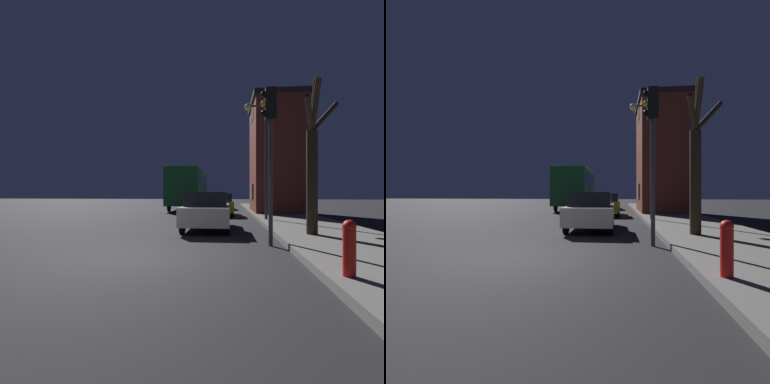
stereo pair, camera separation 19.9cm
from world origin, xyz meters
TOP-DOWN VIEW (x-y plane):
  - ground_plane at (0.00, 0.00)m, footprint 120.00×120.00m
  - sidewalk at (5.30, 0.00)m, footprint 3.64×60.00m
  - brick_building at (5.35, 14.96)m, footprint 3.58×5.69m
  - streetlamp at (3.54, 8.54)m, footprint 1.16×0.37m
  - traffic_light at (3.07, 1.79)m, footprint 0.43×0.24m
  - bare_tree at (4.62, 3.07)m, footprint 1.65×2.14m
  - bus at (-1.52, 19.78)m, footprint 2.62×9.90m
  - car_near_lane at (1.06, 5.32)m, footprint 1.80×4.33m
  - car_mid_lane at (1.34, 12.92)m, footprint 1.89×4.04m
  - car_far_lane at (1.20, 20.81)m, footprint 1.70×4.69m
  - fire_hydrant at (3.83, -1.81)m, footprint 0.21×0.21m

SIDE VIEW (x-z plane):
  - ground_plane at x=0.00m, z-range 0.00..0.00m
  - sidewalk at x=5.30m, z-range 0.00..0.17m
  - fire_hydrant at x=3.83m, z-range 0.19..1.10m
  - car_mid_lane at x=1.34m, z-range 0.03..1.48m
  - car_far_lane at x=1.20m, z-range 0.04..1.48m
  - car_near_lane at x=1.06m, z-range 0.02..1.55m
  - bus at x=-1.52m, z-range 0.34..3.92m
  - bare_tree at x=4.62m, z-range 0.13..4.89m
  - traffic_light at x=3.07m, z-range 0.97..5.44m
  - streetlamp at x=3.54m, z-range 1.09..6.95m
  - brick_building at x=5.35m, z-range 0.19..8.06m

